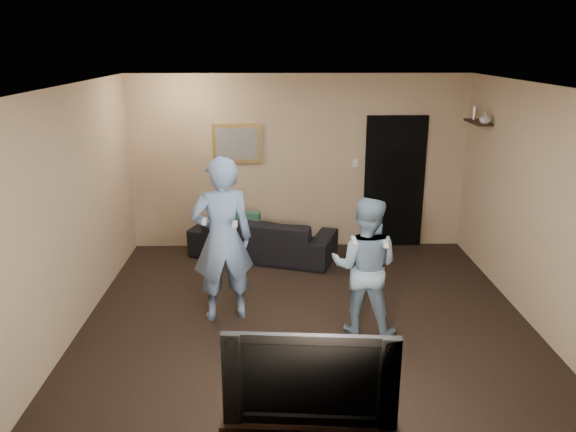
{
  "coord_description": "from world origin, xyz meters",
  "views": [
    {
      "loc": [
        -0.34,
        -5.71,
        3.01
      ],
      "look_at": [
        -0.2,
        0.3,
        1.15
      ],
      "focal_mm": 35.0,
      "sensor_mm": 36.0,
      "label": 1
    }
  ],
  "objects_px": {
    "sofa": "(263,237)",
    "wii_player_left": "(223,239)",
    "wii_player_right": "(365,267)",
    "television": "(310,371)"
  },
  "relations": [
    {
      "from": "sofa",
      "to": "wii_player_left",
      "type": "xyz_separation_m",
      "value": [
        -0.4,
        -1.88,
        0.63
      ]
    },
    {
      "from": "wii_player_left",
      "to": "wii_player_right",
      "type": "distance_m",
      "value": 1.58
    },
    {
      "from": "television",
      "to": "wii_player_right",
      "type": "xyz_separation_m",
      "value": [
        0.7,
        2.04,
        -0.06
      ]
    },
    {
      "from": "wii_player_left",
      "to": "wii_player_right",
      "type": "bearing_deg",
      "value": -14.6
    },
    {
      "from": "sofa",
      "to": "wii_player_right",
      "type": "height_order",
      "value": "wii_player_right"
    },
    {
      "from": "television",
      "to": "wii_player_right",
      "type": "distance_m",
      "value": 2.15
    },
    {
      "from": "sofa",
      "to": "television",
      "type": "bearing_deg",
      "value": 114.35
    },
    {
      "from": "television",
      "to": "wii_player_right",
      "type": "height_order",
      "value": "wii_player_right"
    },
    {
      "from": "wii_player_left",
      "to": "wii_player_right",
      "type": "xyz_separation_m",
      "value": [
        1.52,
        -0.4,
        -0.18
      ]
    },
    {
      "from": "television",
      "to": "wii_player_right",
      "type": "bearing_deg",
      "value": 75.58
    }
  ]
}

